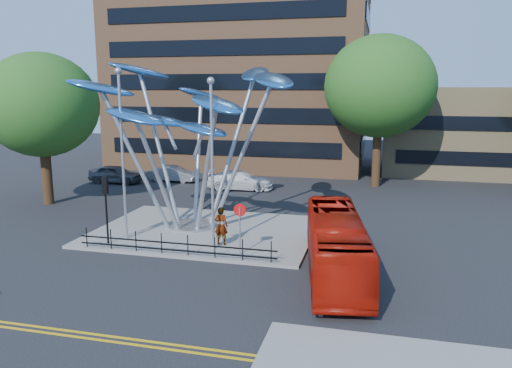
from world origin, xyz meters
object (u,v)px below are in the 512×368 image
(tree_left, at_px, (41,105))
(traffic_light_island, at_px, (106,196))
(no_entry_sign_island, at_px, (240,220))
(pedestrian, at_px, (221,226))
(parked_car_left, at_px, (115,174))
(red_bus, at_px, (336,244))
(parked_car_right, at_px, (240,180))
(street_lamp_right, at_px, (212,149))
(leaf_sculpture, at_px, (189,108))
(parked_car_mid, at_px, (173,174))
(street_lamp_left, at_px, (122,140))
(tree_right, at_px, (380,87))

(tree_left, height_order, traffic_light_island, tree_left)
(no_entry_sign_island, bearing_deg, pedestrian, 138.43)
(traffic_light_island, relative_size, no_entry_sign_island, 1.40)
(traffic_light_island, height_order, parked_car_left, traffic_light_island)
(red_bus, xyz_separation_m, parked_car_left, (-20.03, 16.68, -0.56))
(parked_car_right, bearing_deg, red_bus, -158.26)
(street_lamp_right, relative_size, pedestrian, 4.26)
(leaf_sculpture, bearing_deg, tree_left, 164.45)
(tree_left, relative_size, parked_car_right, 1.98)
(parked_car_left, bearing_deg, leaf_sculpture, -134.03)
(no_entry_sign_island, bearing_deg, parked_car_left, 134.67)
(parked_car_mid, relative_size, parked_car_right, 0.79)
(street_lamp_right, bearing_deg, no_entry_sign_island, -17.87)
(pedestrian, relative_size, parked_car_left, 0.43)
(tree_left, bearing_deg, street_lamp_left, -34.38)
(street_lamp_left, distance_m, parked_car_left, 17.74)
(pedestrian, xyz_separation_m, parked_car_right, (-3.09, 14.32, -0.37))
(traffic_light_island, relative_size, parked_car_mid, 0.83)
(no_entry_sign_island, bearing_deg, parked_car_mid, 122.11)
(tree_right, relative_size, parked_car_mid, 2.95)
(traffic_light_island, bearing_deg, parked_car_mid, 102.71)
(leaf_sculpture, relative_size, parked_car_mid, 3.10)
(no_entry_sign_island, height_order, red_bus, red_bus)
(parked_car_right, bearing_deg, no_entry_sign_island, -170.92)
(tree_right, distance_m, traffic_light_island, 24.06)
(tree_right, bearing_deg, leaf_sculpture, -123.31)
(street_lamp_left, bearing_deg, red_bus, -10.50)
(tree_left, distance_m, traffic_light_island, 12.44)
(parked_car_mid, bearing_deg, street_lamp_right, -149.42)
(street_lamp_right, height_order, traffic_light_island, street_lamp_right)
(tree_right, distance_m, no_entry_sign_island, 21.31)
(parked_car_left, distance_m, parked_car_mid, 4.85)
(leaf_sculpture, bearing_deg, pedestrian, -47.44)
(pedestrian, distance_m, parked_car_left, 20.20)
(tree_left, bearing_deg, parked_car_mid, 62.99)
(street_lamp_right, bearing_deg, traffic_light_island, -174.81)
(parked_car_left, bearing_deg, street_lamp_right, -136.18)
(leaf_sculpture, height_order, pedestrian, leaf_sculpture)
(parked_car_left, height_order, parked_car_right, parked_car_left)
(tree_left, bearing_deg, pedestrian, -23.27)
(street_lamp_left, relative_size, parked_car_mid, 2.14)
(tree_left, height_order, parked_car_left, tree_left)
(street_lamp_right, xyz_separation_m, parked_car_left, (-13.93, 15.13, -4.33))
(tree_left, distance_m, parked_car_right, 15.32)
(street_lamp_left, distance_m, no_entry_sign_island, 7.47)
(no_entry_sign_island, xyz_separation_m, red_bus, (4.60, -1.07, -0.49))
(street_lamp_left, xyz_separation_m, no_entry_sign_island, (6.50, -0.98, -3.54))
(no_entry_sign_island, xyz_separation_m, parked_car_mid, (-10.93, 17.42, -1.14))
(tree_left, bearing_deg, traffic_light_island, -39.81)
(red_bus, bearing_deg, traffic_light_island, 165.42)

